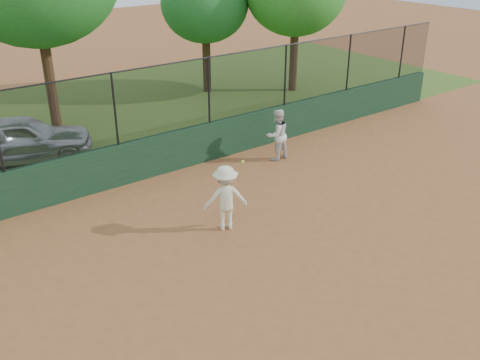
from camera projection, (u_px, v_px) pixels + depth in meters
ground at (273, 279)px, 11.02m from camera, size 80.00×80.00×0.00m
back_wall at (137, 160)px, 15.10m from camera, size 26.00×0.20×1.20m
grass_strip at (63, 124)px, 19.69m from camera, size 36.00×12.00×0.01m
parked_car at (21, 139)px, 16.34m from camera, size 4.50×3.03×1.42m
player_second at (277, 135)px, 16.39m from camera, size 0.79×0.62×1.61m
player_main at (226, 198)px, 12.55m from camera, size 1.20×0.98×1.78m
fence_assembly at (131, 105)px, 14.39m from camera, size 26.00×0.06×2.00m
tree_3 at (205, 4)px, 22.07m from camera, size 3.76×3.42×5.36m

